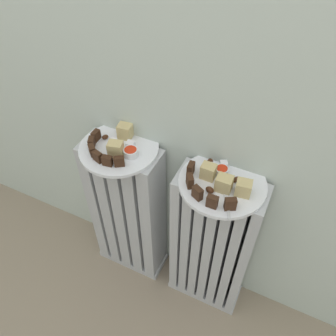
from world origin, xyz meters
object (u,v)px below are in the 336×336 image
(plate_left, at_px, (119,148))
(jam_bowl_right, at_px, (222,171))
(radiator_left, at_px, (128,213))
(radiator_right, at_px, (211,247))
(plate_right, at_px, (222,183))
(fork, at_px, (228,203))
(jam_bowl_left, at_px, (131,152))

(plate_left, bearing_deg, jam_bowl_right, 4.90)
(jam_bowl_right, bearing_deg, radiator_left, -175.10)
(plate_left, bearing_deg, radiator_right, 0.00)
(radiator_right, height_order, plate_right, plate_right)
(radiator_right, bearing_deg, fork, -60.71)
(radiator_right, distance_m, plate_right, 0.35)
(plate_left, xyz_separation_m, plate_right, (0.36, 0.00, 0.00))
(radiator_left, distance_m, radiator_right, 0.36)
(plate_left, bearing_deg, radiator_left, 90.00)
(plate_left, height_order, fork, fork)
(plate_right, distance_m, jam_bowl_left, 0.30)
(plate_right, bearing_deg, fork, -60.71)
(radiator_right, height_order, plate_left, plate_left)
(radiator_left, relative_size, jam_bowl_right, 16.77)
(jam_bowl_right, height_order, fork, jam_bowl_right)
(radiator_right, distance_m, fork, 0.37)
(fork, bearing_deg, radiator_right, 119.29)
(plate_right, bearing_deg, jam_bowl_left, -176.70)
(radiator_left, height_order, plate_left, plate_left)
(radiator_right, xyz_separation_m, jam_bowl_right, (-0.01, 0.03, 0.37))
(radiator_right, bearing_deg, radiator_left, 180.00)
(radiator_left, xyz_separation_m, fork, (0.39, -0.07, 0.36))
(radiator_left, height_order, fork, fork)
(plate_left, bearing_deg, jam_bowl_left, -17.19)
(plate_right, xyz_separation_m, jam_bowl_left, (-0.30, -0.02, 0.02))
(radiator_right, distance_m, jam_bowl_left, 0.48)
(radiator_left, xyz_separation_m, radiator_right, (0.36, 0.00, 0.00))
(plate_right, distance_m, fork, 0.08)
(plate_right, bearing_deg, plate_left, 180.00)
(radiator_right, xyz_separation_m, plate_right, (0.00, -0.00, 0.35))
(plate_right, bearing_deg, jam_bowl_right, 116.43)
(plate_right, xyz_separation_m, jam_bowl_right, (-0.01, 0.03, 0.02))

